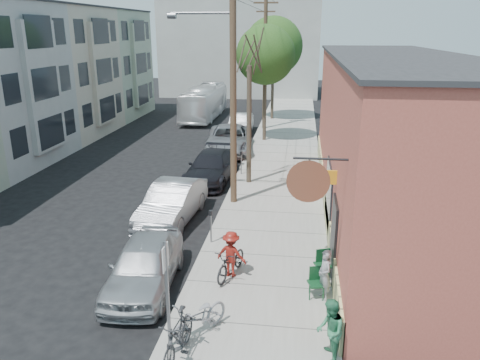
# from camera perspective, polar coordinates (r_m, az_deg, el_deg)

# --- Properties ---
(ground) EXTENTS (120.00, 120.00, 0.00)m
(ground) POSITION_cam_1_polar(r_m,az_deg,el_deg) (17.15, -11.48, -8.55)
(ground) COLOR black
(sidewalk) EXTENTS (4.50, 58.00, 0.15)m
(sidewalk) POSITION_cam_1_polar(r_m,az_deg,el_deg) (26.55, 4.92, 1.54)
(sidewalk) COLOR #9A978E
(sidewalk) RESTS_ON ground
(cafe_building) EXTENTS (6.60, 20.20, 6.61)m
(cafe_building) POSITION_cam_1_polar(r_m,az_deg,el_deg) (20.24, 17.87, 4.98)
(cafe_building) COLOR #AE4E40
(cafe_building) RESTS_ON ground
(apartment_row) EXTENTS (6.30, 32.00, 9.00)m
(apartment_row) POSITION_cam_1_polar(r_m,az_deg,el_deg) (33.37, -23.97, 11.21)
(apartment_row) COLOR #9DA88E
(apartment_row) RESTS_ON ground
(end_cap_building) EXTENTS (18.00, 8.00, 12.00)m
(end_cap_building) POSITION_cam_1_polar(r_m,az_deg,el_deg) (56.95, 0.14, 16.39)
(end_cap_building) COLOR #A8A8A3
(end_cap_building) RESTS_ON ground
(sign_post) EXTENTS (0.07, 0.45, 2.80)m
(sign_post) POSITION_cam_1_polar(r_m,az_deg,el_deg) (11.34, -8.89, -12.53)
(sign_post) COLOR slate
(sign_post) RESTS_ON sidewalk
(parking_meter_near) EXTENTS (0.14, 0.14, 1.24)m
(parking_meter_near) POSITION_cam_1_polar(r_m,az_deg,el_deg) (16.84, -3.57, -5.02)
(parking_meter_near) COLOR slate
(parking_meter_near) RESTS_ON sidewalk
(parking_meter_far) EXTENTS (0.14, 0.14, 1.24)m
(parking_meter_far) POSITION_cam_1_polar(r_m,az_deg,el_deg) (24.81, 0.16, 2.61)
(parking_meter_far) COLOR slate
(parking_meter_far) RESTS_ON sidewalk
(utility_pole_near) EXTENTS (3.57, 0.28, 10.00)m
(utility_pole_near) POSITION_cam_1_polar(r_m,az_deg,el_deg) (19.84, -1.01, 11.76)
(utility_pole_near) COLOR #503A28
(utility_pole_near) RESTS_ON sidewalk
(utility_pole_far) EXTENTS (1.80, 0.28, 10.00)m
(utility_pole_far) POSITION_cam_1_polar(r_m,az_deg,el_deg) (36.22, 3.07, 14.44)
(utility_pole_far) COLOR #503A28
(utility_pole_far) RESTS_ON sidewalk
(tree_bare) EXTENTS (0.24, 0.24, 5.77)m
(tree_bare) POSITION_cam_1_polar(r_m,az_deg,el_deg) (23.00, 1.11, 6.63)
(tree_bare) COLOR #44392C
(tree_bare) RESTS_ON sidewalk
(tree_leafy_mid) EXTENTS (3.94, 3.94, 7.72)m
(tree_leafy_mid) POSITION_cam_1_polar(r_m,az_deg,el_deg) (32.11, 3.12, 14.97)
(tree_leafy_mid) COLOR #44392C
(tree_leafy_mid) RESTS_ON sidewalk
(tree_leafy_far) EXTENTS (4.84, 4.84, 8.45)m
(tree_leafy_far) POSITION_cam_1_polar(r_m,az_deg,el_deg) (40.31, 4.09, 15.96)
(tree_leafy_far) COLOR #44392C
(tree_leafy_far) RESTS_ON sidewalk
(patio_chair_a) EXTENTS (0.64, 0.64, 0.88)m
(patio_chair_a) POSITION_cam_1_polar(r_m,az_deg,el_deg) (14.92, 10.06, -10.13)
(patio_chair_a) COLOR #113D1F
(patio_chair_a) RESTS_ON sidewalk
(patio_chair_b) EXTENTS (0.62, 0.62, 0.88)m
(patio_chair_b) POSITION_cam_1_polar(r_m,az_deg,el_deg) (13.90, 9.33, -12.33)
(patio_chair_b) COLOR #113D1F
(patio_chair_b) RESTS_ON sidewalk
(patron_grey) EXTENTS (0.53, 0.64, 1.51)m
(patron_grey) POSITION_cam_1_polar(r_m,az_deg,el_deg) (13.73, 10.28, -11.29)
(patron_grey) COLOR gray
(patron_grey) RESTS_ON sidewalk
(patron_green) EXTENTS (0.61, 0.77, 1.57)m
(patron_green) POSITION_cam_1_polar(r_m,az_deg,el_deg) (11.47, 10.91, -17.63)
(patron_green) COLOR #317C53
(patron_green) RESTS_ON sidewalk
(cyclist) EXTENTS (1.08, 0.80, 1.49)m
(cyclist) POSITION_cam_1_polar(r_m,az_deg,el_deg) (14.67, -1.08, -9.01)
(cyclist) COLOR maroon
(cyclist) RESTS_ON sidewalk
(cyclist_bike) EXTENTS (1.14, 1.93, 0.96)m
(cyclist_bike) POSITION_cam_1_polar(r_m,az_deg,el_deg) (14.79, -1.07, -9.93)
(cyclist_bike) COLOR black
(cyclist_bike) RESTS_ON sidewalk
(parked_bike_a) EXTENTS (0.75, 2.03, 1.19)m
(parked_bike_a) POSITION_cam_1_polar(r_m,az_deg,el_deg) (11.50, -7.58, -18.48)
(parked_bike_a) COLOR black
(parked_bike_a) RESTS_ON sidewalk
(parked_bike_b) EXTENTS (1.63, 2.02, 1.03)m
(parked_bike_b) POSITION_cam_1_polar(r_m,az_deg,el_deg) (12.19, -5.09, -16.50)
(parked_bike_b) COLOR gray
(parked_bike_b) RESTS_ON sidewalk
(car_0) EXTENTS (2.12, 4.62, 1.54)m
(car_0) POSITION_cam_1_polar(r_m,az_deg,el_deg) (14.61, -11.57, -10.08)
(car_0) COLOR #A8AAAF
(car_0) RESTS_ON ground
(car_1) EXTENTS (2.03, 4.94, 1.59)m
(car_1) POSITION_cam_1_polar(r_m,az_deg,el_deg) (19.26, -8.28, -2.77)
(car_1) COLOR #93949A
(car_1) RESTS_ON ground
(car_2) EXTENTS (2.33, 5.24, 1.49)m
(car_2) POSITION_cam_1_polar(r_m,az_deg,el_deg) (24.21, -3.53, 1.60)
(car_2) COLOR black
(car_2) RESTS_ON ground
(car_3) EXTENTS (3.35, 6.22, 1.66)m
(car_3) POSITION_cam_1_polar(r_m,az_deg,el_deg) (29.96, -1.34, 4.99)
(car_3) COLOR #96969D
(car_3) RESTS_ON ground
(car_4) EXTENTS (1.57, 4.42, 1.45)m
(car_4) POSITION_cam_1_polar(r_m,az_deg,el_deg) (35.50, 0.07, 6.87)
(car_4) COLOR #9DA2A4
(car_4) RESTS_ON ground
(bus) EXTENTS (2.39, 10.05, 2.80)m
(bus) POSITION_cam_1_polar(r_m,az_deg,el_deg) (41.85, -4.37, 9.45)
(bus) COLOR white
(bus) RESTS_ON ground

